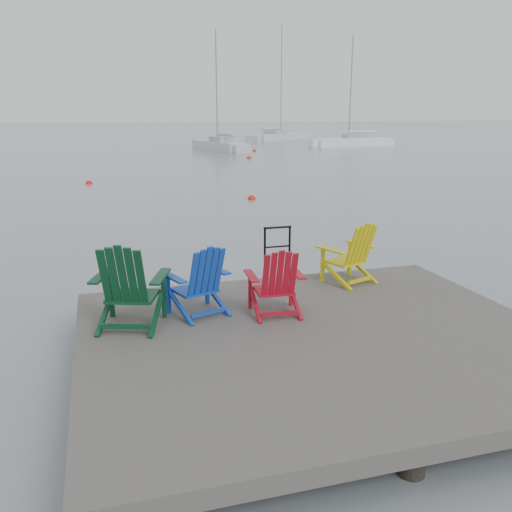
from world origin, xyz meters
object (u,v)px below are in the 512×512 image
object	(u,v)px
sailboat_far	(352,143)
buoy_a	(252,199)
buoy_d	(254,151)
buoy_c	(249,158)
buoy_b	(89,184)
chair_yellow	(351,253)
chair_green	(128,285)
chair_red	(276,281)
handrail	(277,247)
sailboat_mid	(278,137)
chair_blue	(199,280)
sailboat_near	(220,147)

from	to	relation	value
sailboat_far	buoy_a	distance (m)	35.67
buoy_d	buoy_c	bearing A→B (deg)	-109.22
buoy_a	buoy_d	size ratio (longest dim) A/B	0.94
buoy_b	buoy_d	distance (m)	23.68
chair_yellow	buoy_b	xyz separation A→B (m)	(-4.27, 18.86, -1.02)
chair_green	chair_red	size ratio (longest dim) A/B	1.20
chair_red	buoy_a	size ratio (longest dim) A/B	3.04
buoy_d	chair_red	bearing A→B (deg)	-105.83
chair_red	buoy_d	xyz separation A→B (m)	(11.12, 39.20, -0.99)
chair_yellow	buoy_b	size ratio (longest dim) A/B	3.06
sailboat_far	chair_green	bearing A→B (deg)	148.52
buoy_a	handrail	bearing A→B (deg)	-103.89
sailboat_far	buoy_b	xyz separation A→B (m)	(-25.13, -23.46, -0.36)
buoy_b	chair_green	bearing A→B (deg)	-88.16
handrail	sailboat_mid	size ratio (longest dim) A/B	0.07
sailboat_far	buoy_c	bearing A→B (deg)	127.37
chair_green	buoy_b	size ratio (longest dim) A/B	3.46
sailboat_mid	buoy_b	xyz separation A→B (m)	(-21.96, -37.19, -0.35)
handrail	buoy_a	distance (m)	11.98
sailboat_mid	chair_yellow	bearing A→B (deg)	-55.78
chair_blue	buoy_d	distance (m)	40.77
sailboat_far	buoy_c	world-z (taller)	sailboat_far
chair_green	sailboat_mid	xyz separation A→B (m)	(21.32, 57.00, -0.73)
chair_red	sailboat_far	xyz separation A→B (m)	(22.51, 43.38, -0.63)
handrail	sailboat_mid	world-z (taller)	sailboat_mid
chair_red	chair_yellow	distance (m)	1.96
chair_green	handrail	bearing A→B (deg)	50.64
handrail	sailboat_far	distance (m)	47.15
handrail	buoy_c	distance (m)	31.37
buoy_b	sailboat_mid	bearing A→B (deg)	59.43
chair_blue	chair_yellow	xyz separation A→B (m)	(2.67, 0.76, 0.01)
chair_yellow	buoy_d	xyz separation A→B (m)	(9.46, 38.15, -1.02)
sailboat_mid	buoy_d	world-z (taller)	sailboat_mid
sailboat_mid	buoy_d	size ratio (longest dim) A/B	40.23
chair_green	chair_blue	bearing A→B (deg)	30.76
sailboat_near	sailboat_mid	size ratio (longest dim) A/B	0.76
chair_green	buoy_c	size ratio (longest dim) A/B	3.14
sailboat_mid	chair_green	bearing A→B (deg)	-58.77
sailboat_near	chair_red	bearing A→B (deg)	-116.15
sailboat_mid	sailboat_far	xyz separation A→B (m)	(3.17, -13.72, 0.00)
chair_green	sailboat_near	distance (m)	41.98
buoy_a	buoy_b	bearing A→B (deg)	132.19
chair_red	sailboat_far	world-z (taller)	sailboat_far
handrail	buoy_c	size ratio (longest dim) A/B	2.44
sailboat_mid	buoy_a	world-z (taller)	sailboat_mid
handrail	buoy_c	xyz separation A→B (m)	(8.02, 30.31, -1.04)
buoy_c	chair_red	bearing A→B (deg)	-105.05
sailboat_near	buoy_a	world-z (taller)	sailboat_near
chair_green	chair_yellow	bearing A→B (deg)	34.03
chair_red	sailboat_mid	xyz separation A→B (m)	(19.35, 57.10, -0.63)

